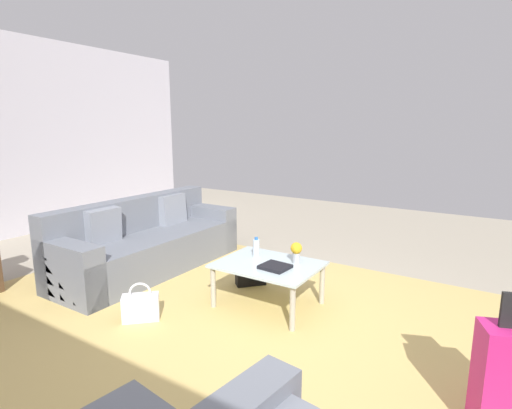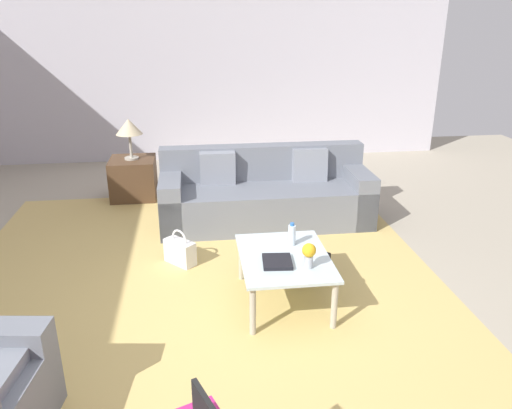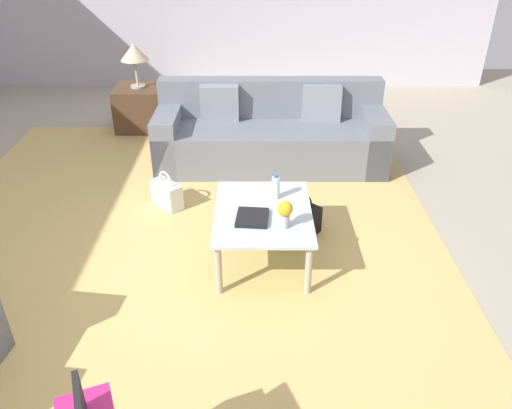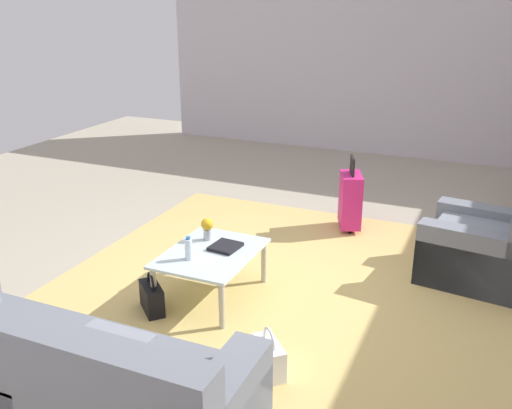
{
  "view_description": "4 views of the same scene",
  "coord_description": "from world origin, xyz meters",
  "px_view_note": "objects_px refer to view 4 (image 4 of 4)",
  "views": [
    {
      "loc": [
        -1.45,
        2.63,
        1.71
      ],
      "look_at": [
        0.38,
        -0.25,
        1.05
      ],
      "focal_mm": 28.0,
      "sensor_mm": 36.0,
      "label": 1
    },
    {
      "loc": [
        -3.2,
        0.2,
        2.28
      ],
      "look_at": [
        0.38,
        -0.26,
        0.9
      ],
      "focal_mm": 35.0,
      "sensor_mm": 36.0,
      "label": 2
    },
    {
      "loc": [
        -2.81,
        -0.45,
        2.35
      ],
      "look_at": [
        0.07,
        -0.45,
        0.68
      ],
      "focal_mm": 35.0,
      "sensor_mm": 36.0,
      "label": 3
    },
    {
      "loc": [
        4.32,
        1.64,
        2.49
      ],
      "look_at": [
        -0.04,
        -0.27,
        0.75
      ],
      "focal_mm": 40.0,
      "sensor_mm": 36.0,
      "label": 4
    }
  ],
  "objects_px": {
    "armchair": "(487,251)",
    "handbag_black": "(152,297)",
    "flower_vase": "(207,227)",
    "suitcase_magenta": "(350,199)",
    "coffee_table": "(211,258)",
    "couch": "(58,383)",
    "water_bottle": "(189,249)",
    "handbag_white": "(269,357)",
    "coffee_table_book": "(225,247)"
  },
  "relations": [
    {
      "from": "couch",
      "to": "suitcase_magenta",
      "type": "distance_m",
      "value": 3.87
    },
    {
      "from": "couch",
      "to": "handbag_white",
      "type": "relative_size",
      "value": 6.66
    },
    {
      "from": "water_bottle",
      "to": "coffee_table_book",
      "type": "xyz_separation_m",
      "value": [
        -0.32,
        0.18,
        -0.08
      ]
    },
    {
      "from": "couch",
      "to": "handbag_black",
      "type": "height_order",
      "value": "couch"
    },
    {
      "from": "couch",
      "to": "handbag_black",
      "type": "distance_m",
      "value": 1.39
    },
    {
      "from": "suitcase_magenta",
      "to": "handbag_white",
      "type": "xyz_separation_m",
      "value": [
        2.81,
        0.17,
        -0.23
      ]
    },
    {
      "from": "flower_vase",
      "to": "suitcase_magenta",
      "type": "bearing_deg",
      "value": 154.47
    },
    {
      "from": "suitcase_magenta",
      "to": "flower_vase",
      "type": "bearing_deg",
      "value": -25.53
    },
    {
      "from": "water_bottle",
      "to": "coffee_table_book",
      "type": "height_order",
      "value": "water_bottle"
    },
    {
      "from": "couch",
      "to": "coffee_table",
      "type": "bearing_deg",
      "value": 176.8
    },
    {
      "from": "suitcase_magenta",
      "to": "coffee_table",
      "type": "bearing_deg",
      "value": -19.29
    },
    {
      "from": "coffee_table",
      "to": "handbag_white",
      "type": "xyz_separation_m",
      "value": [
        0.81,
        0.87,
        -0.25
      ]
    },
    {
      "from": "coffee_table_book",
      "to": "handbag_black",
      "type": "distance_m",
      "value": 0.76
    },
    {
      "from": "coffee_table_book",
      "to": "suitcase_magenta",
      "type": "bearing_deg",
      "value": 166.6
    },
    {
      "from": "couch",
      "to": "handbag_white",
      "type": "height_order",
      "value": "couch"
    },
    {
      "from": "coffee_table_book",
      "to": "handbag_white",
      "type": "height_order",
      "value": "coffee_table_book"
    },
    {
      "from": "handbag_white",
      "to": "suitcase_magenta",
      "type": "bearing_deg",
      "value": -176.44
    },
    {
      "from": "coffee_table",
      "to": "handbag_black",
      "type": "bearing_deg",
      "value": -38.58
    },
    {
      "from": "armchair",
      "to": "handbag_black",
      "type": "bearing_deg",
      "value": -55.62
    },
    {
      "from": "coffee_table",
      "to": "couch",
      "type": "bearing_deg",
      "value": -3.2
    },
    {
      "from": "armchair",
      "to": "coffee_table",
      "type": "bearing_deg",
      "value": -59.25
    },
    {
      "from": "armchair",
      "to": "coffee_table",
      "type": "xyz_separation_m",
      "value": [
        1.29,
        -2.17,
        0.08
      ]
    },
    {
      "from": "suitcase_magenta",
      "to": "handbag_black",
      "type": "bearing_deg",
      "value": -23.2
    },
    {
      "from": "suitcase_magenta",
      "to": "handbag_white",
      "type": "height_order",
      "value": "suitcase_magenta"
    },
    {
      "from": "water_bottle",
      "to": "suitcase_magenta",
      "type": "bearing_deg",
      "value": 160.02
    },
    {
      "from": "water_bottle",
      "to": "handbag_white",
      "type": "distance_m",
      "value": 1.21
    },
    {
      "from": "coffee_table_book",
      "to": "handbag_black",
      "type": "xyz_separation_m",
      "value": [
        0.55,
        -0.42,
        -0.31
      ]
    },
    {
      "from": "handbag_white",
      "to": "handbag_black",
      "type": "relative_size",
      "value": 1.0
    },
    {
      "from": "armchair",
      "to": "water_bottle",
      "type": "relative_size",
      "value": 5.18
    },
    {
      "from": "couch",
      "to": "armchair",
      "type": "distance_m",
      "value": 3.83
    },
    {
      "from": "armchair",
      "to": "suitcase_magenta",
      "type": "relative_size",
      "value": 1.24
    },
    {
      "from": "couch",
      "to": "flower_vase",
      "type": "relative_size",
      "value": 11.63
    },
    {
      "from": "water_bottle",
      "to": "handbag_white",
      "type": "relative_size",
      "value": 0.57
    },
    {
      "from": "handbag_black",
      "to": "coffee_table",
      "type": "bearing_deg",
      "value": 141.42
    },
    {
      "from": "armchair",
      "to": "suitcase_magenta",
      "type": "height_order",
      "value": "armchair"
    },
    {
      "from": "suitcase_magenta",
      "to": "handbag_black",
      "type": "relative_size",
      "value": 2.37
    },
    {
      "from": "armchair",
      "to": "handbag_white",
      "type": "xyz_separation_m",
      "value": [
        2.1,
        -1.29,
        -0.17
      ]
    },
    {
      "from": "coffee_table_book",
      "to": "coffee_table",
      "type": "bearing_deg",
      "value": -28.84
    },
    {
      "from": "handbag_white",
      "to": "couch",
      "type": "bearing_deg",
      "value": -44.82
    },
    {
      "from": "coffee_table",
      "to": "flower_vase",
      "type": "relative_size",
      "value": 4.64
    },
    {
      "from": "flower_vase",
      "to": "handbag_black",
      "type": "bearing_deg",
      "value": -16.39
    },
    {
      "from": "armchair",
      "to": "suitcase_magenta",
      "type": "bearing_deg",
      "value": -115.77
    },
    {
      "from": "handbag_white",
      "to": "coffee_table_book",
      "type": "bearing_deg",
      "value": -139.41
    },
    {
      "from": "coffee_table_book",
      "to": "handbag_black",
      "type": "bearing_deg",
      "value": -32.7
    },
    {
      "from": "couch",
      "to": "armchair",
      "type": "xyz_separation_m",
      "value": [
        -3.08,
        2.27,
        -0.01
      ]
    },
    {
      "from": "water_bottle",
      "to": "coffee_table_book",
      "type": "distance_m",
      "value": 0.38
    },
    {
      "from": "armchair",
      "to": "flower_vase",
      "type": "xyz_separation_m",
      "value": [
        1.07,
        -2.32,
        0.26
      ]
    },
    {
      "from": "couch",
      "to": "water_bottle",
      "type": "relative_size",
      "value": 11.69
    },
    {
      "from": "flower_vase",
      "to": "water_bottle",
      "type": "bearing_deg",
      "value": 6.79
    },
    {
      "from": "suitcase_magenta",
      "to": "armchair",
      "type": "bearing_deg",
      "value": 64.23
    }
  ]
}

